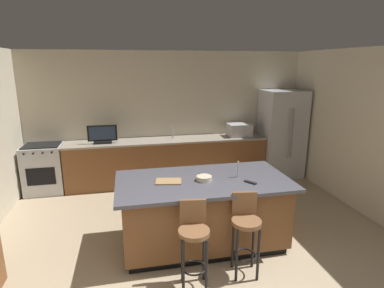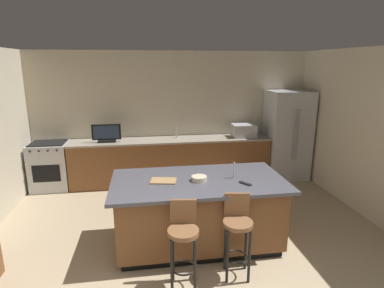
{
  "view_description": "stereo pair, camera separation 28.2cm",
  "coord_description": "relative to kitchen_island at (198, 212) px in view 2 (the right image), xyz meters",
  "views": [
    {
      "loc": [
        -0.87,
        -1.95,
        2.42
      ],
      "look_at": [
        0.16,
        2.9,
        1.13
      ],
      "focal_mm": 29.07,
      "sensor_mm": 36.0,
      "label": 1
    },
    {
      "loc": [
        -0.59,
        -2.0,
        2.42
      ],
      "look_at": [
        0.16,
        2.9,
        1.13
      ],
      "focal_mm": 29.07,
      "sensor_mm": 36.0,
      "label": 2
    }
  ],
  "objects": [
    {
      "name": "bar_stool_right",
      "position": [
        0.33,
        -0.7,
        0.11
      ],
      "size": [
        0.34,
        0.36,
        0.98
      ],
      "rotation": [
        0.0,
        0.0,
        -0.16
      ],
      "color": "brown",
      "rests_on": "ground_plane"
    },
    {
      "name": "tv_monitor",
      "position": [
        -1.42,
        2.33,
        0.61
      ],
      "size": [
        0.55,
        0.16,
        0.36
      ],
      "color": "black",
      "rests_on": "counter_back"
    },
    {
      "name": "sink_faucet_island",
      "position": [
        0.48,
        -0.0,
        0.57
      ],
      "size": [
        0.02,
        0.02,
        0.22
      ],
      "primitive_type": "cylinder",
      "color": "#B2B2B7",
      "rests_on": "kitchen_island"
    },
    {
      "name": "microwave",
      "position": [
        1.38,
        2.39,
        0.58
      ],
      "size": [
        0.48,
        0.36,
        0.26
      ],
      "primitive_type": "cube",
      "color": "#B7BABF",
      "rests_on": "counter_back"
    },
    {
      "name": "counter_back",
      "position": [
        -0.15,
        2.39,
        -0.02
      ],
      "size": [
        4.07,
        0.62,
        0.92
      ],
      "color": "brown",
      "rests_on": "ground_plane"
    },
    {
      "name": "wall_back",
      "position": [
        -0.07,
        2.77,
        0.86
      ],
      "size": [
        6.27,
        0.12,
        2.68
      ],
      "primitive_type": "cube",
      "color": "beige",
      "rests_on": "ground_plane"
    },
    {
      "name": "kitchen_island",
      "position": [
        0.0,
        0.0,
        0.0
      ],
      "size": [
        2.28,
        1.18,
        0.94
      ],
      "color": "black",
      "rests_on": "ground_plane"
    },
    {
      "name": "tv_remote",
      "position": [
        0.56,
        -0.24,
        0.47
      ],
      "size": [
        0.13,
        0.16,
        0.02
      ],
      "primitive_type": "cube",
      "rotation": [
        0.0,
        0.0,
        0.62
      ],
      "color": "black",
      "rests_on": "kitchen_island"
    },
    {
      "name": "sink_faucet_back",
      "position": [
        -0.04,
        2.49,
        0.56
      ],
      "size": [
        0.02,
        0.02,
        0.24
      ],
      "primitive_type": "cylinder",
      "color": "#B2B2B7",
      "rests_on": "counter_back"
    },
    {
      "name": "refrigerator",
      "position": [
        2.32,
        2.32,
        0.46
      ],
      "size": [
        0.85,
        0.77,
        1.88
      ],
      "color": "#B7BABF",
      "rests_on": "ground_plane"
    },
    {
      "name": "fruit_bowl",
      "position": [
        0.0,
        -0.03,
        0.49
      ],
      "size": [
        0.2,
        0.2,
        0.06
      ],
      "primitive_type": "cylinder",
      "color": "beige",
      "rests_on": "kitchen_island"
    },
    {
      "name": "bar_stool_left",
      "position": [
        -0.31,
        -0.81,
        0.12
      ],
      "size": [
        0.34,
        0.36,
        0.99
      ],
      "rotation": [
        0.0,
        0.0,
        -0.13
      ],
      "color": "brown",
      "rests_on": "ground_plane"
    },
    {
      "name": "range_oven",
      "position": [
        -2.54,
        2.38,
        -0.01
      ],
      "size": [
        0.71,
        0.63,
        0.94
      ],
      "color": "#B7BABF",
      "rests_on": "ground_plane"
    },
    {
      "name": "cutting_board",
      "position": [
        -0.46,
        0.01,
        0.47
      ],
      "size": [
        0.36,
        0.28,
        0.02
      ],
      "primitive_type": "cube",
      "rotation": [
        0.0,
        0.0,
        -0.19
      ],
      "color": "#A87F51",
      "rests_on": "kitchen_island"
    },
    {
      "name": "cell_phone",
      "position": [
        0.0,
        0.14,
        0.46
      ],
      "size": [
        0.1,
        0.16,
        0.01
      ],
      "primitive_type": "cube",
      "rotation": [
        0.0,
        0.0,
        -0.22
      ],
      "color": "black",
      "rests_on": "kitchen_island"
    },
    {
      "name": "wall_right",
      "position": [
        2.86,
        0.49,
        0.86
      ],
      "size": [
        0.12,
        4.95,
        2.68
      ],
      "primitive_type": "cube",
      "color": "beige",
      "rests_on": "ground_plane"
    }
  ]
}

